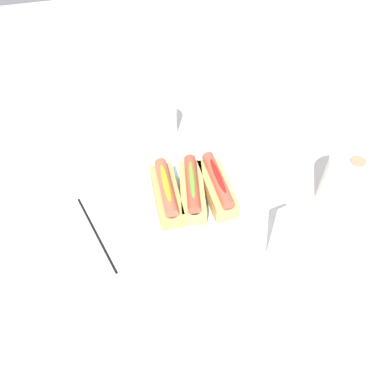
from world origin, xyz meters
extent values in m
plane|color=beige|center=(0.00, 0.00, 0.00)|extent=(2.40, 2.40, 0.00)
cylinder|color=silver|center=(0.02, 0.01, 0.01)|extent=(0.32, 0.32, 0.02)
torus|color=silver|center=(0.02, 0.01, 0.02)|extent=(0.32, 0.32, 0.01)
cube|color=tan|center=(0.02, -0.04, 0.05)|extent=(0.15, 0.06, 0.04)
cylinder|color=#BC563D|center=(0.02, -0.04, 0.08)|extent=(0.15, 0.03, 0.03)
ellipsoid|color=gold|center=(0.02, -0.04, 0.09)|extent=(0.11, 0.02, 0.01)
cube|color=tan|center=(0.02, 0.01, 0.05)|extent=(0.16, 0.08, 0.04)
cylinder|color=#A84733|center=(0.02, 0.01, 0.08)|extent=(0.15, 0.05, 0.03)
ellipsoid|color=olive|center=(0.02, 0.01, 0.09)|extent=(0.11, 0.03, 0.01)
cube|color=tan|center=(0.02, 0.07, 0.05)|extent=(0.15, 0.05, 0.04)
cylinder|color=#B24C38|center=(0.02, 0.07, 0.08)|extent=(0.15, 0.03, 0.03)
ellipsoid|color=red|center=(0.02, 0.07, 0.09)|extent=(0.11, 0.01, 0.01)
cylinder|color=white|center=(-0.25, 0.01, 0.04)|extent=(0.07, 0.07, 0.09)
cylinder|color=silver|center=(-0.25, 0.01, 0.02)|extent=(0.06, 0.06, 0.04)
cylinder|color=white|center=(0.10, 0.34, 0.07)|extent=(0.11, 0.11, 0.13)
cylinder|color=#997A5B|center=(0.10, 0.34, 0.13)|extent=(0.03, 0.03, 0.00)
cube|color=white|center=(0.23, 0.15, 0.07)|extent=(0.12, 0.06, 0.15)
cylinder|color=black|center=(0.04, -0.20, 0.00)|extent=(0.21, 0.06, 0.01)
camera|label=1|loc=(0.55, -0.13, 0.67)|focal=36.06mm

